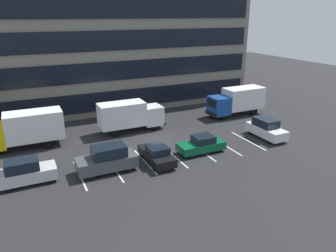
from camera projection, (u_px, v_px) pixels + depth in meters
The scene contains 11 objects.
ground_plane at pixel (160, 144), 31.44m from camera, with size 120.00×120.00×0.00m, color #262628.
office_building at pixel (107, 51), 44.30m from camera, with size 37.86×13.69×14.40m.
lot_markings at pixel (174, 156), 28.82m from camera, with size 16.94×5.40×0.01m.
box_truck_yellow at pixel (24, 129), 29.88m from camera, with size 7.53×2.49×3.49m.
box_truck_white at pixel (130, 115), 34.31m from camera, with size 7.08×2.35×3.28m.
box_truck_blue at pixel (237, 100), 39.85m from camera, with size 7.40×2.45×3.43m.
sedan_forest at pixel (202, 145), 29.39m from camera, with size 4.42×1.85×1.58m.
sedan_black at pixel (157, 154), 27.33m from camera, with size 1.85×4.42×1.58m.
suv_silver at pixel (25, 172), 23.87m from camera, with size 4.31×1.83×1.95m.
suv_white at pixel (266, 129), 32.82m from camera, with size 1.89×4.45×2.01m.
suv_charcoal at pixel (107, 159), 25.72m from camera, with size 4.82×2.04×2.18m.
Camera 1 is at (-11.79, -26.55, 12.18)m, focal length 33.99 mm.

